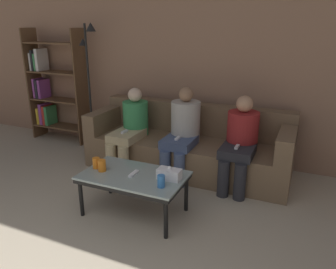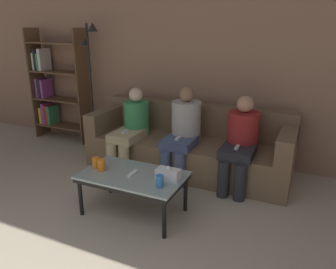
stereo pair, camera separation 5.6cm
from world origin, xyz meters
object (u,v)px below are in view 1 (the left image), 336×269
(game_remote, at_px, (134,174))
(seated_person_mid_left, at_px, (183,130))
(couch, at_px, (188,147))
(cup_near_left, at_px, (102,166))
(cup_near_right, at_px, (161,181))
(bookshelf, at_px, (51,88))
(seated_person_mid_right, at_px, (240,139))
(coffee_table, at_px, (134,178))
(seated_person_left_end, at_px, (131,127))
(tissue_box, at_px, (169,174))
(cup_far_center, at_px, (96,163))
(standing_lamp, at_px, (90,74))

(game_remote, height_order, seated_person_mid_left, seated_person_mid_left)
(couch, relative_size, seated_person_mid_left, 2.34)
(seated_person_mid_left, bearing_deg, cup_near_left, -111.68)
(cup_near_right, bearing_deg, cup_near_left, 173.96)
(bookshelf, bearing_deg, cup_near_left, -37.71)
(seated_person_mid_right, bearing_deg, couch, 163.50)
(cup_near_left, xyz_separation_m, bookshelf, (-2.01, 1.56, 0.36))
(cup_near_right, bearing_deg, coffee_table, 160.62)
(cup_near_left, xyz_separation_m, seated_person_left_end, (-0.27, 1.05, 0.07))
(couch, relative_size, tissue_box, 11.67)
(coffee_table, bearing_deg, cup_near_left, -170.99)
(tissue_box, height_order, bookshelf, bookshelf)
(coffee_table, relative_size, seated_person_mid_right, 0.96)
(couch, height_order, coffee_table, couch)
(couch, xyz_separation_m, bookshelf, (-2.44, 0.27, 0.53))
(coffee_table, xyz_separation_m, cup_near_left, (-0.33, -0.05, 0.10))
(game_remote, relative_size, seated_person_mid_left, 0.14)
(cup_far_center, height_order, tissue_box, tissue_box)
(coffee_table, relative_size, tissue_box, 4.58)
(coffee_table, height_order, game_remote, game_remote)
(couch, height_order, seated_person_mid_left, seated_person_mid_left)
(couch, distance_m, seated_person_mid_left, 0.35)
(cup_near_left, distance_m, seated_person_left_end, 1.09)
(standing_lamp, bearing_deg, couch, -4.73)
(cup_near_left, bearing_deg, standing_lamp, 128.80)
(coffee_table, height_order, cup_far_center, cup_far_center)
(couch, xyz_separation_m, standing_lamp, (-1.57, 0.13, 0.82))
(couch, bearing_deg, seated_person_mid_right, -16.50)
(couch, bearing_deg, coffee_table, -94.87)
(tissue_box, bearing_deg, cup_far_center, -175.10)
(bookshelf, xyz_separation_m, standing_lamp, (0.88, -0.14, 0.29))
(cup_near_right, height_order, seated_person_mid_right, seated_person_mid_right)
(cup_near_left, height_order, seated_person_mid_right, seated_person_mid_right)
(couch, distance_m, bookshelf, 2.52)
(couch, bearing_deg, cup_far_center, -112.84)
(standing_lamp, xyz_separation_m, seated_person_left_end, (0.87, -0.36, -0.57))
(cup_near_left, height_order, cup_near_right, cup_near_left)
(bookshelf, relative_size, seated_person_mid_left, 1.60)
(coffee_table, height_order, seated_person_left_end, seated_person_left_end)
(couch, relative_size, seated_person_left_end, 2.48)
(coffee_table, height_order, bookshelf, bookshelf)
(tissue_box, bearing_deg, cup_near_right, -90.71)
(cup_far_center, height_order, seated_person_mid_right, seated_person_mid_right)
(game_remote, xyz_separation_m, seated_person_mid_left, (0.10, 1.03, 0.16))
(standing_lamp, xyz_separation_m, seated_person_mid_left, (1.57, -0.33, -0.54))
(couch, height_order, seated_person_mid_right, seated_person_mid_right)
(cup_far_center, xyz_separation_m, standing_lamp, (-1.04, 1.38, 0.65))
(couch, xyz_separation_m, coffee_table, (-0.10, -1.23, 0.08))
(couch, bearing_deg, tissue_box, -78.10)
(cup_near_left, distance_m, game_remote, 0.33)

